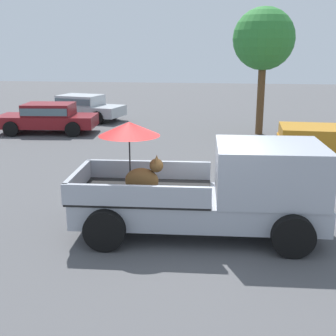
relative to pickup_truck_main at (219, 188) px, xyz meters
name	(u,v)px	position (x,y,z in m)	size (l,w,h in m)	color
ground_plane	(198,232)	(-0.42, -0.02, -0.97)	(80.00, 80.00, 0.00)	#4C4C4F
pickup_truck_main	(219,188)	(0.00, 0.00, 0.00)	(5.14, 2.47, 2.31)	black
parked_sedan_near	(82,106)	(-7.48, 13.88, -0.23)	(4.58, 2.67, 1.33)	black
parked_sedan_far	(48,117)	(-7.83, 10.21, -0.23)	(4.45, 2.29, 1.33)	black
tree_by_lot	(264,40)	(1.54, 11.21, 3.07)	(2.62, 2.62, 5.40)	brown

